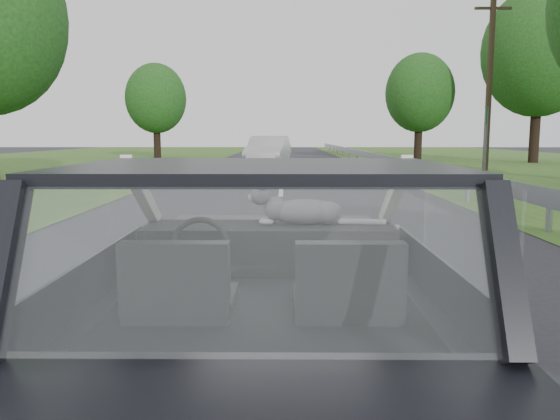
{
  "coord_description": "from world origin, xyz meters",
  "views": [
    {
      "loc": [
        0.1,
        -2.82,
        1.57
      ],
      "look_at": [
        0.07,
        0.58,
        1.1
      ],
      "focal_mm": 35.0,
      "sensor_mm": 36.0,
      "label": 1
    }
  ],
  "objects_px": {
    "cat": "(304,210)",
    "utility_pole": "(489,83)",
    "highway_sign": "(485,143)",
    "subject_car": "(265,295)",
    "other_car": "(268,153)"
  },
  "relations": [
    {
      "from": "cat",
      "to": "highway_sign",
      "type": "height_order",
      "value": "highway_sign"
    },
    {
      "from": "cat",
      "to": "utility_pole",
      "type": "xyz_separation_m",
      "value": [
        8.11,
        19.02,
        2.55
      ]
    },
    {
      "from": "cat",
      "to": "highway_sign",
      "type": "bearing_deg",
      "value": 66.44
    },
    {
      "from": "cat",
      "to": "other_car",
      "type": "xyz_separation_m",
      "value": [
        -0.88,
        21.75,
        -0.32
      ]
    },
    {
      "from": "subject_car",
      "to": "cat",
      "type": "relative_size",
      "value": 6.36
    },
    {
      "from": "subject_car",
      "to": "highway_sign",
      "type": "relative_size",
      "value": 1.55
    },
    {
      "from": "highway_sign",
      "to": "utility_pole",
      "type": "xyz_separation_m",
      "value": [
        0.95,
        2.5,
        2.34
      ]
    },
    {
      "from": "other_car",
      "to": "utility_pole",
      "type": "relative_size",
      "value": 0.64
    },
    {
      "from": "cat",
      "to": "utility_pole",
      "type": "height_order",
      "value": "utility_pole"
    },
    {
      "from": "subject_car",
      "to": "utility_pole",
      "type": "relative_size",
      "value": 0.55
    },
    {
      "from": "subject_car",
      "to": "utility_pole",
      "type": "bearing_deg",
      "value": 67.02
    },
    {
      "from": "other_car",
      "to": "highway_sign",
      "type": "relative_size",
      "value": 1.81
    },
    {
      "from": "highway_sign",
      "to": "cat",
      "type": "bearing_deg",
      "value": -92.35
    },
    {
      "from": "subject_car",
      "to": "utility_pole",
      "type": "xyz_separation_m",
      "value": [
        8.34,
        19.67,
        2.91
      ]
    },
    {
      "from": "cat",
      "to": "utility_pole",
      "type": "relative_size",
      "value": 0.09
    }
  ]
}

